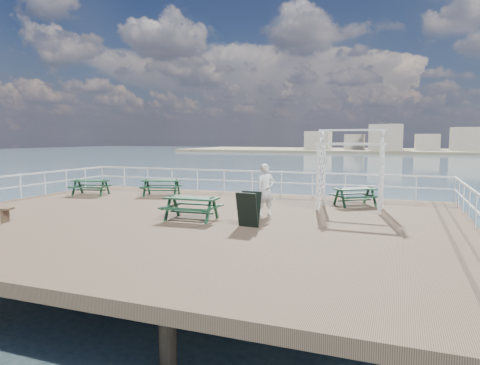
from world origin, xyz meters
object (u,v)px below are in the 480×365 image
(trellis_arbor, at_px, (350,174))
(picnic_table_a, at_px, (91,184))
(picnic_table_c, at_px, (355,193))
(picnic_table_d, at_px, (192,203))
(picnic_table_b, at_px, (162,184))
(person, at_px, (266,190))

(trellis_arbor, bearing_deg, picnic_table_a, -177.77)
(picnic_table_c, bearing_deg, picnic_table_d, -169.39)
(picnic_table_b, bearing_deg, picnic_table_d, -65.94)
(picnic_table_d, bearing_deg, picnic_table_b, 128.10)
(picnic_table_c, bearing_deg, picnic_table_a, 149.84)
(picnic_table_d, xyz_separation_m, trellis_arbor, (4.61, 3.88, 0.79))
(picnic_table_d, height_order, trellis_arbor, trellis_arbor)
(picnic_table_c, height_order, trellis_arbor, trellis_arbor)
(picnic_table_b, bearing_deg, picnic_table_a, -178.99)
(trellis_arbor, bearing_deg, picnic_table_c, 86.36)
(picnic_table_b, height_order, trellis_arbor, trellis_arbor)
(picnic_table_d, distance_m, person, 2.59)
(picnic_table_a, xyz_separation_m, picnic_table_c, (11.91, 1.11, -0.01))
(picnic_table_a, height_order, trellis_arbor, trellis_arbor)
(trellis_arbor, distance_m, person, 3.49)
(trellis_arbor, xyz_separation_m, person, (-2.57, -2.32, -0.43))
(picnic_table_c, bearing_deg, trellis_arbor, -130.82)
(picnic_table_d, distance_m, trellis_arbor, 6.07)
(picnic_table_d, bearing_deg, picnic_table_a, 150.46)
(picnic_table_c, bearing_deg, picnic_table_b, 145.35)
(picnic_table_a, height_order, person, person)
(picnic_table_d, bearing_deg, person, 35.39)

